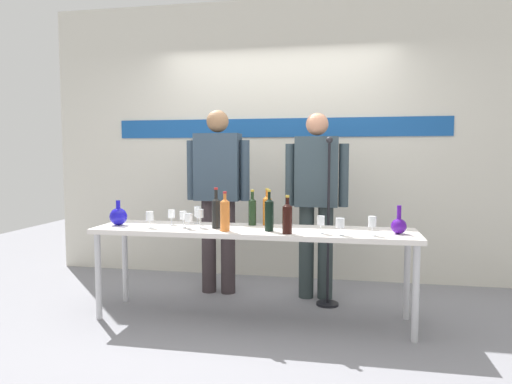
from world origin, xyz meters
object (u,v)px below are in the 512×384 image
Objects in this scene: wine_bottle_3 at (216,211)px; wine_glass_left_3 at (189,218)px; wine_bottle_4 at (252,210)px; wine_glass_left_1 at (197,212)px; wine_glass_left_4 at (183,216)px; wine_glass_left_0 at (172,214)px; wine_glass_left_5 at (150,216)px; decanter_blue_right at (399,225)px; wine_bottle_5 at (287,217)px; wine_bottle_0 at (269,214)px; wine_glass_right_2 at (372,222)px; presenter_left at (218,188)px; wine_bottle_1 at (225,214)px; microphone_stand at (328,250)px; presenter_right at (316,194)px; wine_glass_right_1 at (321,221)px; wine_glass_left_2 at (200,214)px; decanter_blue_left at (118,216)px; display_table at (253,236)px; wine_glass_right_0 at (340,223)px; wine_bottle_2 at (267,209)px.

wine_glass_left_3 is (-0.20, -0.09, -0.05)m from wine_bottle_3.
wine_bottle_4 is 0.49m from wine_glass_left_1.
wine_bottle_4 is 0.58m from wine_glass_left_4.
wine_glass_left_5 is at bearing -121.64° from wine_glass_left_0.
decanter_blue_right is 0.74× the size of wine_bottle_5.
wine_glass_right_2 is at bearing -4.36° from wine_bottle_0.
presenter_left reaches higher than wine_bottle_3.
wine_glass_left_3 is at bearing 174.19° from wine_bottle_1.
microphone_stand is at bearing 29.99° from wine_bottle_3.
presenter_left is at bearing 104.23° from wine_bottle_3.
presenter_right is 0.81m from wine_glass_right_1.
presenter_left is at bearing 65.26° from wine_glass_left_5.
wine_glass_right_2 is (1.36, -0.12, -0.01)m from wine_glass_left_2.
wine_glass_left_1 reaches higher than wine_glass_right_1.
presenter_right is at bearing 78.85° from wine_bottle_5.
microphone_stand is at bearing 14.77° from wine_glass_left_1.
decanter_blue_left is 0.72m from wine_glass_left_2.
decanter_blue_left is 0.86m from wine_bottle_3.
wine_bottle_4 is (-1.17, 0.22, 0.06)m from decanter_blue_right.
wine_bottle_1 is at bearing -45.20° from wine_glass_left_1.
display_table is 7.98× the size of wine_bottle_0.
display_table is 0.40m from wine_bottle_5.
wine_bottle_4 is at bearing 41.01° from wine_bottle_3.
wine_bottle_0 reaches higher than wine_bottle_4.
microphone_stand is (1.11, 0.29, -0.35)m from wine_glass_left_1.
wine_glass_right_0 is at bearing -75.05° from presenter_right.
decanter_blue_right is 0.69× the size of wine_bottle_2.
presenter_left reaches higher than wine_glass_left_0.
wine_glass_left_5 is 1.00× the size of wine_glass_right_1.
decanter_blue_right is 1.68× the size of wine_glass_right_0.
display_table is 0.87m from presenter_right.
wine_bottle_3 reaches higher than wine_bottle_1.
wine_glass_right_1 reaches higher than wine_glass_left_3.
presenter_left is at bearing 129.44° from wine_bottle_0.
display_table is 17.13× the size of wine_glass_left_2.
decanter_blue_right is 0.84m from wine_bottle_5.
decanter_blue_left is 1.31m from wine_bottle_0.
display_table is 20.26× the size of wine_glass_left_0.
wine_bottle_5 is at bearing -31.06° from display_table.
wine_bottle_0 is (0.62, -0.76, -0.14)m from presenter_left.
microphone_stand is (0.63, 0.29, -0.38)m from wine_bottle_4.
decanter_blue_right is at bearing 5.32° from wine_bottle_1.
presenter_right is 0.89m from wine_glass_right_0.
decanter_blue_right is at bearing -1.74° from display_table.
wine_bottle_4 is 0.85m from wine_glass_left_5.
wine_glass_left_0 is at bearing 176.74° from decanter_blue_right.
wine_glass_left_2 is 1.37m from wine_glass_right_2.
wine_bottle_1 is 0.46m from wine_bottle_2.
wine_glass_left_4 is 1.51m from wine_glass_right_2.
wine_bottle_3 is (0.18, -0.70, -0.13)m from presenter_left.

